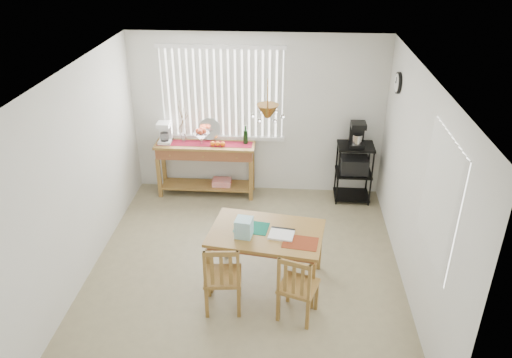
# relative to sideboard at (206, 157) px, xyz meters

# --- Properties ---
(ground) EXTENTS (4.00, 4.50, 0.01)m
(ground) POSITION_rel_sideboard_xyz_m (0.81, -2.01, -0.68)
(ground) COLOR gray
(room_shell) EXTENTS (4.20, 4.70, 2.70)m
(room_shell) POSITION_rel_sideboard_xyz_m (0.81, -1.99, 1.02)
(room_shell) COLOR silver
(room_shell) RESTS_ON ground
(sideboard) EXTENTS (1.59, 0.45, 0.89)m
(sideboard) POSITION_rel_sideboard_xyz_m (0.00, 0.00, 0.00)
(sideboard) COLOR olive
(sideboard) RESTS_ON ground
(sideboard_items) EXTENTS (1.51, 0.38, 0.68)m
(sideboard_items) POSITION_rel_sideboard_xyz_m (-0.27, 0.02, 0.36)
(sideboard_items) COLOR maroon
(sideboard_items) RESTS_ON sideboard
(wire_cart) EXTENTS (0.56, 0.45, 0.95)m
(wire_cart) POSITION_rel_sideboard_xyz_m (2.36, -0.02, -0.10)
(wire_cart) COLOR black
(wire_cart) RESTS_ON ground
(cart_items) EXTENTS (0.22, 0.27, 0.39)m
(cart_items) POSITION_rel_sideboard_xyz_m (2.36, -0.01, 0.46)
(cart_items) COLOR black
(cart_items) RESTS_ON wire_cart
(dining_table) EXTENTS (1.46, 1.06, 0.72)m
(dining_table) POSITION_rel_sideboard_xyz_m (1.08, -2.19, -0.03)
(dining_table) COLOR olive
(dining_table) RESTS_ON ground
(table_items) EXTENTS (1.03, 0.63, 0.23)m
(table_items) POSITION_rel_sideboard_xyz_m (0.94, -2.28, 0.14)
(table_items) COLOR #11654E
(table_items) RESTS_ON dining_table
(chair_left) EXTENTS (0.46, 0.46, 0.92)m
(chair_left) POSITION_rel_sideboard_xyz_m (0.62, -2.75, -0.22)
(chair_left) COLOR olive
(chair_left) RESTS_ON ground
(chair_right) EXTENTS (0.51, 0.51, 0.87)m
(chair_right) POSITION_rel_sideboard_xyz_m (1.47, -2.83, -0.24)
(chair_right) COLOR olive
(chair_right) RESTS_ON ground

